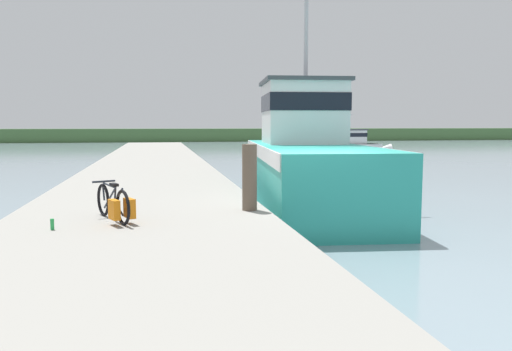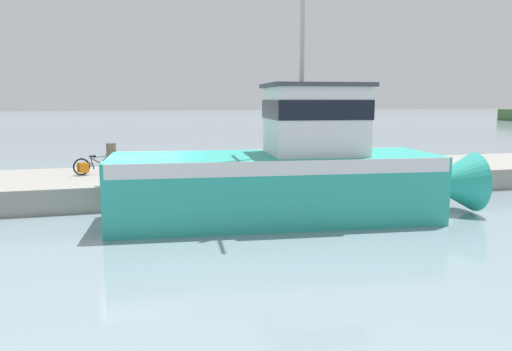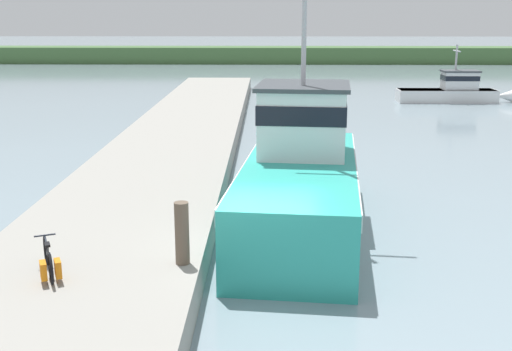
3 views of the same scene
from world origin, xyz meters
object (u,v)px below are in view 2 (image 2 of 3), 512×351
at_px(mooring_post, 112,164).
at_px(bicycle_touring, 92,166).
at_px(fishing_boat_main, 294,171).
at_px(water_bottle_on_curb, 79,169).

bearing_deg(mooring_post, bicycle_touring, -163.70).
bearing_deg(fishing_boat_main, water_bottle_on_curb, -128.44).
height_order(fishing_boat_main, bicycle_touring, fishing_boat_main).
bearing_deg(fishing_boat_main, mooring_post, -111.98).
bearing_deg(mooring_post, water_bottle_on_curb, -160.55).
relative_size(bicycle_touring, mooring_post, 1.17).
relative_size(bicycle_touring, water_bottle_on_curb, 8.49).
distance_m(bicycle_touring, water_bottle_on_curb, 1.15).
xyz_separation_m(mooring_post, water_bottle_on_curb, (-3.64, -1.28, -0.59)).
bearing_deg(bicycle_touring, fishing_boat_main, 24.44).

